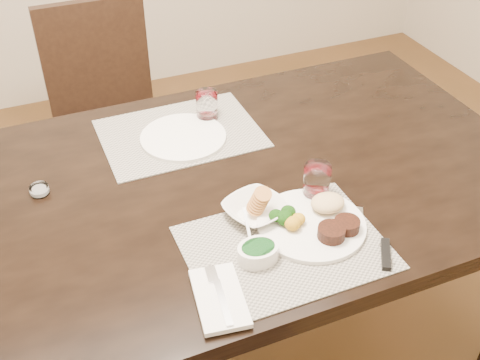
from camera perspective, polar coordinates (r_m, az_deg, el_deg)
name	(u,v)px	position (r m, az deg, el deg)	size (l,w,h in m)	color
dining_table	(176,216)	(1.63, -6.06, -3.42)	(2.00, 1.00, 0.75)	black
chair_far	(107,106)	(2.48, -12.48, 6.88)	(0.42, 0.42, 0.90)	black
placemat_near	(285,247)	(1.42, 4.29, -6.39)	(0.46, 0.34, 0.00)	gray
placemat_far	(180,133)	(1.81, -5.68, 4.42)	(0.46, 0.34, 0.00)	gray
dinner_plate	(317,221)	(1.47, 7.29, -3.89)	(0.26, 0.26, 0.05)	white
napkin_fork	(219,298)	(1.30, -1.97, -11.08)	(0.13, 0.19, 0.02)	white
steak_knife	(379,247)	(1.44, 13.06, -6.20)	(0.09, 0.22, 0.01)	white
cracker_bowl	(255,209)	(1.48, 1.45, -2.79)	(0.19, 0.19, 0.07)	white
sauce_ramekin	(258,252)	(1.37, 1.73, -6.82)	(0.10, 0.15, 0.08)	white
wine_glass_near	(317,183)	(1.54, 7.28, -0.28)	(0.07, 0.07, 0.09)	white
far_plate	(183,137)	(1.77, -5.40, 4.06)	(0.25, 0.25, 0.01)	white
wine_glass_far	(207,107)	(1.85, -3.15, 6.94)	(0.07, 0.07, 0.09)	white
salt_cellar	(39,190)	(1.65, -18.48, -0.93)	(0.05, 0.05, 0.02)	white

